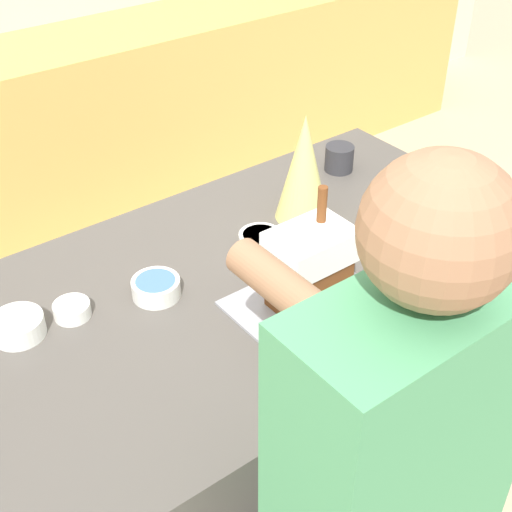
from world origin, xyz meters
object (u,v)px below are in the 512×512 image
object	(u,v)px
candy_bowl_beside_tree	(18,325)
candy_bowl_center_rear	(380,215)
candy_bowl_far_right	(156,287)
candy_bowl_near_tray_right	(72,309)
baking_tray	(308,304)
candy_bowl_near_tray_left	(260,241)
mug	(339,158)
decorative_tree	(304,168)
gingerbread_house	(310,266)

from	to	relation	value
candy_bowl_beside_tree	candy_bowl_center_rear	world-z (taller)	candy_bowl_beside_tree
candy_bowl_beside_tree	candy_bowl_far_right	xyz separation A→B (m)	(0.35, -0.07, -0.00)
candy_bowl_near_tray_right	baking_tray	bearing A→B (deg)	-33.39
candy_bowl_beside_tree	candy_bowl_near_tray_left	bearing A→B (deg)	-6.08
candy_bowl_near_tray_right	mug	size ratio (longest dim) A/B	0.97
decorative_tree	candy_bowl_near_tray_right	bearing A→B (deg)	-179.55
candy_bowl_center_rear	candy_bowl_near_tray_right	distance (m)	0.94
gingerbread_house	candy_bowl_center_rear	distance (m)	0.47
candy_bowl_near_tray_left	mug	size ratio (longest dim) A/B	1.28
mug	gingerbread_house	bearing A→B (deg)	-138.80
baking_tray	candy_bowl_near_tray_left	xyz separation A→B (m)	(0.05, 0.27, 0.03)
candy_bowl_near_tray_left	candy_bowl_near_tray_right	size ratio (longest dim) A/B	1.32
gingerbread_house	decorative_tree	xyz separation A→B (m)	(0.26, 0.34, 0.04)
candy_bowl_near_tray_left	candy_bowl_near_tray_right	bearing A→B (deg)	173.90
gingerbread_house	candy_bowl_near_tray_right	distance (m)	0.61
candy_bowl_far_right	candy_bowl_near_tray_right	size ratio (longest dim) A/B	1.36
candy_bowl_center_rear	candy_bowl_near_tray_left	size ratio (longest dim) A/B	0.91
candy_bowl_far_right	baking_tray	bearing A→B (deg)	-43.32
gingerbread_house	candy_bowl_near_tray_right	world-z (taller)	gingerbread_house
candy_bowl_far_right	mug	bearing A→B (deg)	14.17
gingerbread_house	mug	bearing A→B (deg)	41.20
candy_bowl_beside_tree	candy_bowl_far_right	size ratio (longest dim) A/B	1.02
baking_tray	candy_bowl_center_rear	distance (m)	0.46
baking_tray	gingerbread_house	bearing A→B (deg)	24.35
candy_bowl_center_rear	mug	size ratio (longest dim) A/B	1.17
candy_bowl_center_rear	candy_bowl_near_tray_left	xyz separation A→B (m)	(-0.37, 0.10, 0.00)
decorative_tree	mug	size ratio (longest dim) A/B	3.47
candy_bowl_near_tray_right	candy_bowl_beside_tree	bearing A→B (deg)	173.97
decorative_tree	candy_bowl_center_rear	bearing A→B (deg)	-45.62
baking_tray	candy_bowl_beside_tree	distance (m)	0.72
candy_bowl_center_rear	baking_tray	bearing A→B (deg)	-158.62
mug	candy_bowl_near_tray_left	bearing A→B (deg)	-156.80
baking_tray	candy_bowl_near_tray_left	world-z (taller)	candy_bowl_near_tray_left
mug	candy_bowl_near_tray_right	bearing A→B (deg)	-171.63
decorative_tree	candy_bowl_near_tray_right	world-z (taller)	decorative_tree
candy_bowl_near_tray_right	gingerbread_house	bearing A→B (deg)	-33.35
candy_bowl_beside_tree	candy_bowl_near_tray_right	distance (m)	0.14
baking_tray	candy_bowl_center_rear	xyz separation A→B (m)	(0.43, 0.17, 0.02)
candy_bowl_far_right	candy_bowl_beside_tree	bearing A→B (deg)	168.28
baking_tray	decorative_tree	distance (m)	0.46
gingerbread_house	mug	size ratio (longest dim) A/B	3.27
candy_bowl_beside_tree	candy_bowl_center_rear	size ratio (longest dim) A/B	1.15
candy_bowl_center_rear	candy_bowl_near_tray_left	world-z (taller)	candy_bowl_near_tray_left
decorative_tree	candy_bowl_near_tray_left	xyz separation A→B (m)	(-0.21, -0.07, -0.14)
gingerbread_house	decorative_tree	world-z (taller)	decorative_tree
baking_tray	candy_bowl_near_tray_right	bearing A→B (deg)	146.61
candy_bowl_beside_tree	mug	world-z (taller)	mug
candy_bowl_near_tray_right	decorative_tree	bearing A→B (deg)	0.45
candy_bowl_beside_tree	gingerbread_house	bearing A→B (deg)	-28.40
baking_tray	candy_bowl_center_rear	bearing A→B (deg)	21.38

